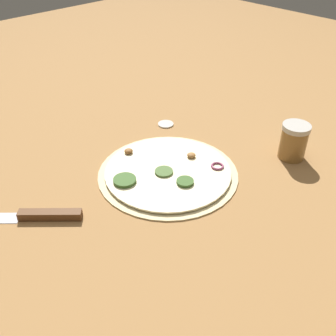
# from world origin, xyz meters

# --- Properties ---
(ground_plane) EXTENTS (3.00, 3.00, 0.00)m
(ground_plane) POSITION_xyz_m (0.00, 0.00, 0.00)
(ground_plane) COLOR #9E703F
(pizza) EXTENTS (0.32, 0.32, 0.02)m
(pizza) POSITION_xyz_m (-0.00, 0.00, 0.01)
(pizza) COLOR beige
(pizza) RESTS_ON ground_plane
(knife) EXTENTS (0.24, 0.23, 0.02)m
(knife) POSITION_xyz_m (-0.30, 0.08, 0.01)
(knife) COLOR silver
(knife) RESTS_ON ground_plane
(spice_jar) EXTENTS (0.07, 0.07, 0.09)m
(spice_jar) POSITION_xyz_m (0.26, -0.16, 0.04)
(spice_jar) COLOR olive
(spice_jar) RESTS_ON ground_plane
(loose_cap) EXTENTS (0.04, 0.04, 0.01)m
(loose_cap) POSITION_xyz_m (0.16, 0.17, 0.00)
(loose_cap) COLOR beige
(loose_cap) RESTS_ON ground_plane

